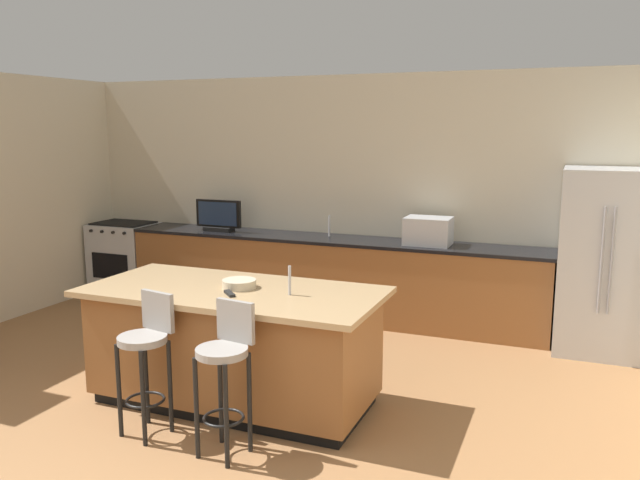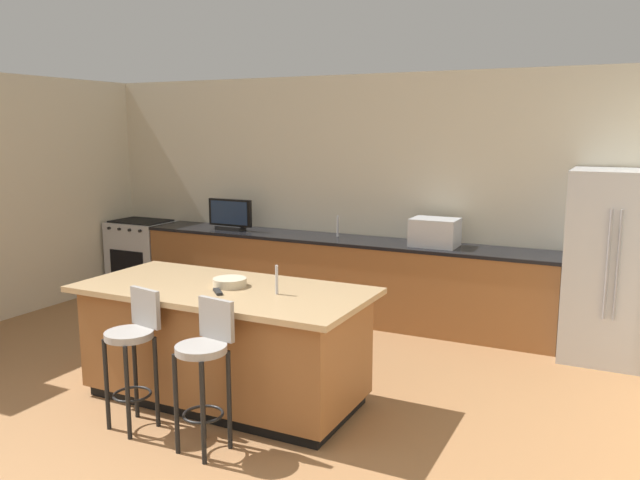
% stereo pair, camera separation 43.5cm
% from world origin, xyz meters
% --- Properties ---
extents(wall_back, '(7.13, 0.12, 2.73)m').
position_xyz_m(wall_back, '(0.00, 4.99, 1.36)').
color(wall_back, beige).
rests_on(wall_back, ground_plane).
extents(counter_back, '(4.88, 0.62, 0.91)m').
position_xyz_m(counter_back, '(-0.02, 4.61, 0.46)').
color(counter_back, brown).
rests_on(counter_back, ground_plane).
extents(kitchen_island, '(2.30, 1.09, 0.92)m').
position_xyz_m(kitchen_island, '(0.15, 2.15, 0.47)').
color(kitchen_island, black).
rests_on(kitchen_island, ground_plane).
extents(refrigerator, '(0.82, 0.82, 1.77)m').
position_xyz_m(refrigerator, '(2.84, 4.52, 0.88)').
color(refrigerator, '#B7BABF').
rests_on(refrigerator, ground_plane).
extents(range_oven, '(0.79, 0.63, 0.93)m').
position_xyz_m(range_oven, '(-2.86, 4.61, 0.46)').
color(range_oven, '#B7BABF').
rests_on(range_oven, ground_plane).
extents(microwave, '(0.48, 0.36, 0.29)m').
position_xyz_m(microwave, '(1.12, 4.61, 1.06)').
color(microwave, '#B7BABF').
rests_on(microwave, counter_back).
extents(tv_monitor, '(0.59, 0.16, 0.38)m').
position_xyz_m(tv_monitor, '(-1.41, 4.55, 1.09)').
color(tv_monitor, black).
rests_on(tv_monitor, counter_back).
extents(sink_faucet_back, '(0.02, 0.02, 0.24)m').
position_xyz_m(sink_faucet_back, '(-0.04, 4.71, 1.03)').
color(sink_faucet_back, '#B2B2B7').
rests_on(sink_faucet_back, counter_back).
extents(sink_faucet_island, '(0.02, 0.02, 0.22)m').
position_xyz_m(sink_faucet_island, '(0.63, 2.15, 1.03)').
color(sink_faucet_island, '#B2B2B7').
rests_on(sink_faucet_island, kitchen_island).
extents(bar_stool_left, '(0.34, 0.36, 1.00)m').
position_xyz_m(bar_stool_left, '(-0.16, 1.48, 0.61)').
color(bar_stool_left, gray).
rests_on(bar_stool_left, ground_plane).
extents(bar_stool_right, '(0.34, 0.36, 1.02)m').
position_xyz_m(bar_stool_right, '(0.50, 1.43, 0.62)').
color(bar_stool_right, gray).
rests_on(bar_stool_right, ground_plane).
extents(fruit_bowl, '(0.26, 0.26, 0.07)m').
position_xyz_m(fruit_bowl, '(0.18, 2.19, 0.95)').
color(fruit_bowl, beige).
rests_on(fruit_bowl, kitchen_island).
extents(cell_phone, '(0.13, 0.17, 0.01)m').
position_xyz_m(cell_phone, '(0.17, 2.28, 0.92)').
color(cell_phone, black).
rests_on(cell_phone, kitchen_island).
extents(tv_remote, '(0.15, 0.15, 0.02)m').
position_xyz_m(tv_remote, '(0.22, 1.99, 0.93)').
color(tv_remote, black).
rests_on(tv_remote, kitchen_island).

